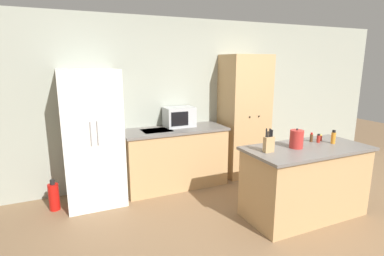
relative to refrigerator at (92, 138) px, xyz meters
The scene contains 14 objects.
ground_plane 3.01m from the refrigerator, 42.56° to the right, with size 14.00×14.00×0.00m, color #846647.
wall_back 2.18m from the refrigerator, 10.51° to the left, with size 7.20×0.06×2.60m.
refrigerator is the anchor object (origin of this frame).
back_counter 1.30m from the refrigerator, ahead, with size 1.60×0.66×0.92m.
pantry_cabinet 2.50m from the refrigerator, ahead, with size 0.74×0.60×2.05m.
kitchen_island 2.85m from the refrigerator, 32.27° to the right, with size 1.57×0.77×0.90m.
microwave 1.37m from the refrigerator, ahead, with size 0.46×0.33×0.31m.
knife_block 2.33m from the refrigerator, 39.12° to the right, with size 0.12×0.06×0.28m.
spice_bottle_tall_dark 3.01m from the refrigerator, 27.44° to the right, with size 0.04×0.04×0.11m.
spice_bottle_short_red 3.18m from the refrigerator, 28.16° to the right, with size 0.06×0.06×0.18m.
spice_bottle_amber_oil 3.07m from the refrigerator, 25.74° to the right, with size 0.04×0.04×0.08m.
spice_bottle_green_herb 2.93m from the refrigerator, 26.79° to the right, with size 0.04×0.04×0.12m.
kettle 2.66m from the refrigerator, 33.35° to the right, with size 0.16×0.16×0.24m.
fire_extinguisher 0.91m from the refrigerator, behind, with size 0.13×0.13×0.42m.
Camera 1 is at (-2.48, -2.21, 1.92)m, focal length 28.00 mm.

